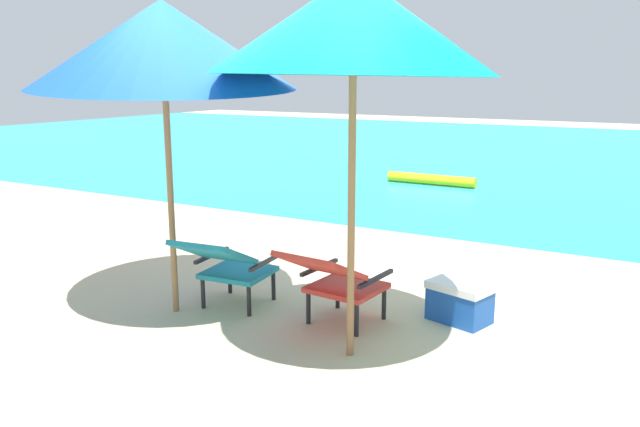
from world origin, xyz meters
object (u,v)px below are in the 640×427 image
(beach_umbrella_left, at_px, (163,44))
(swim_buoy, at_px, (431,179))
(lounge_chair_left, at_px, (227,264))
(cooler_box, at_px, (460,301))
(beach_umbrella_right, at_px, (353,25))
(lounge_chair_right, at_px, (335,278))

(beach_umbrella_left, bearing_deg, swim_buoy, 92.79)
(lounge_chair_left, bearing_deg, cooler_box, 22.70)
(lounge_chair_left, distance_m, beach_umbrella_right, 2.23)
(beach_umbrella_right, bearing_deg, lounge_chair_left, 168.31)
(beach_umbrella_right, distance_m, cooler_box, 2.33)
(beach_umbrella_left, height_order, beach_umbrella_right, beach_umbrella_right)
(lounge_chair_left, bearing_deg, beach_umbrella_left, -149.43)
(lounge_chair_right, height_order, beach_umbrella_left, beach_umbrella_left)
(lounge_chair_left, distance_m, beach_umbrella_left, 1.78)
(swim_buoy, distance_m, beach_umbrella_right, 7.55)
(lounge_chair_right, height_order, cooler_box, lounge_chair_right)
(swim_buoy, relative_size, beach_umbrella_left, 0.55)
(beach_umbrella_right, xyz_separation_m, cooler_box, (0.46, 0.99, -2.05))
(lounge_chair_left, relative_size, beach_umbrella_right, 0.36)
(swim_buoy, height_order, lounge_chair_right, lounge_chair_right)
(lounge_chair_left, xyz_separation_m, cooler_box, (1.73, 0.72, -0.24))
(lounge_chair_right, relative_size, cooler_box, 1.70)
(cooler_box, bearing_deg, swim_buoy, 112.17)
(lounge_chair_left, xyz_separation_m, beach_umbrella_left, (-0.37, -0.22, 1.73))
(beach_umbrella_right, bearing_deg, cooler_box, 64.76)
(lounge_chair_left, xyz_separation_m, lounge_chair_right, (0.94, 0.10, 0.00))
(lounge_chair_right, bearing_deg, cooler_box, 38.24)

